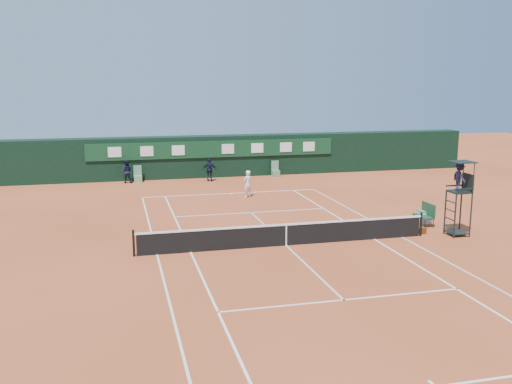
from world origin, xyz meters
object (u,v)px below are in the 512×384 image
umpire_chair (460,183)px  player (248,184)px  tennis_net (286,234)px  cooler (424,217)px  player_bench (426,213)px

umpire_chair → player: 13.16m
tennis_net → cooler: 8.10m
umpire_chair → player: umpire_chair is taller
cooler → player_bench: bearing=-112.4°
player_bench → cooler: player_bench is taller
tennis_net → player: player is taller
cooler → tennis_net: bearing=-164.7°
cooler → player: bearing=130.1°
player_bench → umpire_chair: bearing=-79.0°
tennis_net → player: 10.56m
umpire_chair → cooler: umpire_chair is taller
tennis_net → cooler: tennis_net is taller
cooler → player: size_ratio=0.39×
tennis_net → player: (0.75, 10.52, 0.31)m
umpire_chair → cooler: size_ratio=5.30×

